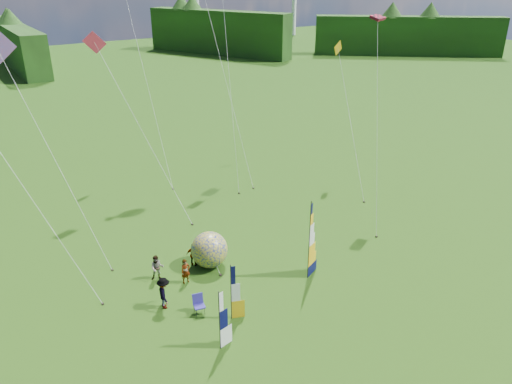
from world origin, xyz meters
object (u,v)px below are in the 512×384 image
side_banner_left (231,293)px  spectator_d (194,255)px  camp_chair (199,305)px  bol_inflatable (209,250)px  spectator_a (186,271)px  kite_whale (215,31)px  spectator_c (164,293)px  spectator_b (157,268)px  feather_banner_main (309,242)px  side_banner_far (220,322)px

side_banner_left → spectator_d: (0.64, 5.64, -0.84)m
camp_chair → bol_inflatable: bearing=66.6°
spectator_d → bol_inflatable: bearing=-175.1°
spectator_a → kite_whale: (10.39, 14.64, 11.22)m
spectator_c → camp_chair: spectator_c is taller
spectator_a → spectator_c: 2.47m
spectator_a → spectator_b: spectator_b is taller
spectator_a → spectator_d: bearing=48.6°
spectator_a → feather_banner_main: bearing=-29.7°
spectator_d → kite_whale: (9.20, 13.27, 11.22)m
spectator_b → bol_inflatable: bearing=18.6°
spectator_b → spectator_d: size_ratio=1.04×
side_banner_left → spectator_a: size_ratio=2.10×
bol_inflatable → feather_banner_main: bearing=-45.9°
side_banner_left → feather_banner_main: bearing=27.4°
side_banner_left → bol_inflatable: (1.46, 5.10, -0.48)m
spectator_b → camp_chair: 4.20m
spectator_a → spectator_c: bearing=-143.4°
spectator_a → kite_whale: bearing=54.2°
side_banner_far → spectator_d: side_banner_far is taller
side_banner_far → kite_whale: 25.68m
camp_chair → feather_banner_main: bearing=7.2°
feather_banner_main → spectator_a: 7.29m
feather_banner_main → spectator_d: feather_banner_main is taller
side_banner_far → spectator_a: size_ratio=2.09×
spectator_c → kite_whale: size_ratio=0.08×
spectator_b → spectator_c: (-0.72, -2.68, 0.12)m
spectator_d → camp_chair: 4.71m
side_banner_left → spectator_c: (-2.52, 2.78, -0.68)m
feather_banner_main → side_banner_far: size_ratio=1.52×
side_banner_far → kite_whale: size_ratio=0.13×
bol_inflatable → camp_chair: (-2.65, -3.79, -0.58)m
side_banner_left → kite_whale: 23.71m
side_banner_far → side_banner_left: bearing=34.7°
side_banner_left → camp_chair: size_ratio=2.97×
spectator_c → spectator_b: bearing=-1.4°
feather_banner_main → bol_inflatable: (-4.18, 4.31, -1.30)m
bol_inflatable → spectator_d: 1.04m
side_banner_left → spectator_a: (-0.55, 4.27, -0.83)m
spectator_c → kite_whale: (12.36, 16.13, 11.07)m
spectator_b → spectator_d: 2.45m
camp_chair → spectator_d: bearing=78.6°
side_banner_far → camp_chair: 3.14m
feather_banner_main → spectator_a: bearing=126.2°
camp_chair → side_banner_far: bearing=-85.8°
side_banner_left → bol_inflatable: 5.33m
feather_banner_main → side_banner_far: feather_banner_main is taller
feather_banner_main → spectator_d: 7.16m
bol_inflatable → spectator_d: bearing=146.9°
spectator_a → spectator_d: (1.19, 1.37, -0.01)m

